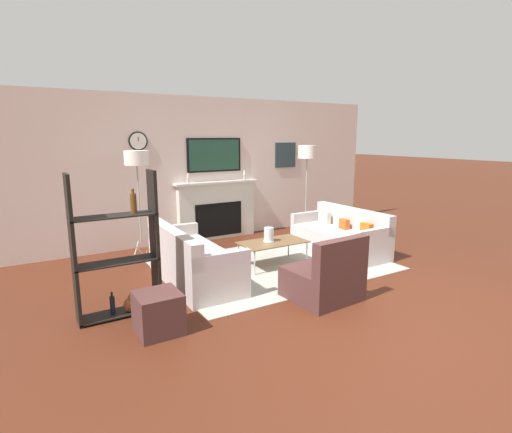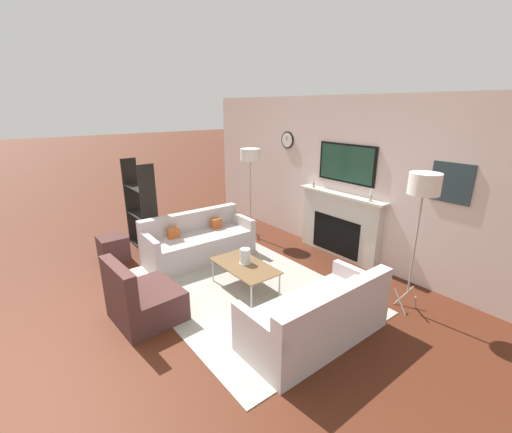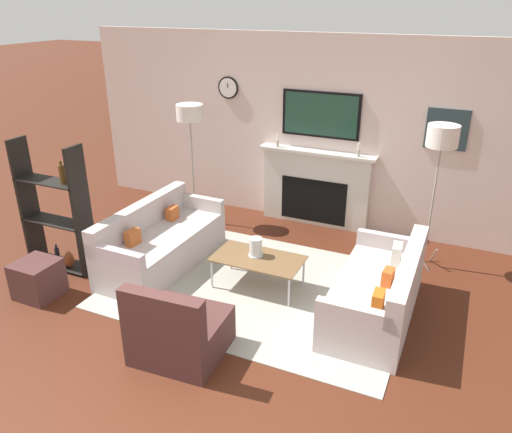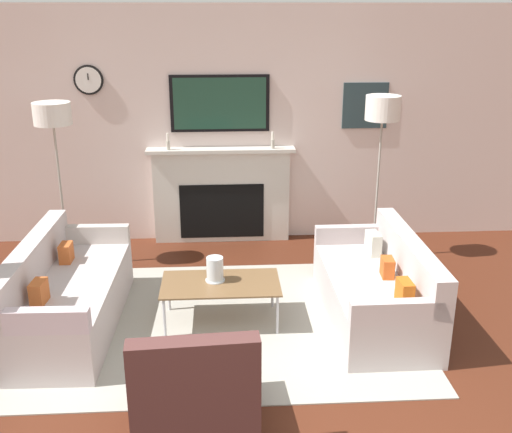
{
  "view_description": "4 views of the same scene",
  "coord_description": "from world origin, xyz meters",
  "px_view_note": "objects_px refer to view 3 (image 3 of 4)",
  "views": [
    {
      "loc": [
        -3.32,
        -2.52,
        1.98
      ],
      "look_at": [
        -0.27,
        2.51,
        0.79
      ],
      "focal_mm": 28.0,
      "sensor_mm": 36.0,
      "label": 1
    },
    {
      "loc": [
        3.53,
        -0.15,
        2.54
      ],
      "look_at": [
        -0.29,
        2.83,
        0.96
      ],
      "focal_mm": 24.0,
      "sensor_mm": 36.0,
      "label": 2
    },
    {
      "loc": [
        2.03,
        -2.18,
        3.12
      ],
      "look_at": [
        -0.18,
        2.7,
        0.76
      ],
      "focal_mm": 35.0,
      "sensor_mm": 36.0,
      "label": 3
    },
    {
      "loc": [
        0.0,
        -2.32,
        2.66
      ],
      "look_at": [
        0.31,
        2.79,
        0.86
      ],
      "focal_mm": 42.0,
      "sensor_mm": 36.0,
      "label": 4
    }
  ],
  "objects_px": {
    "armchair": "(179,332)",
    "ottoman": "(38,279)",
    "couch_left": "(160,244)",
    "shelf_unit": "(56,216)",
    "floor_lamp_right": "(442,139)",
    "couch_right": "(379,294)",
    "floor_lamp_left": "(190,115)",
    "coffee_table": "(258,260)",
    "hurricane_candle": "(256,248)"
  },
  "relations": [
    {
      "from": "couch_left",
      "to": "floor_lamp_right",
      "type": "distance_m",
      "value": 3.59
    },
    {
      "from": "couch_right",
      "to": "shelf_unit",
      "type": "distance_m",
      "value": 3.87
    },
    {
      "from": "floor_lamp_left",
      "to": "ottoman",
      "type": "distance_m",
      "value": 2.95
    },
    {
      "from": "couch_left",
      "to": "floor_lamp_left",
      "type": "distance_m",
      "value": 1.92
    },
    {
      "from": "floor_lamp_right",
      "to": "shelf_unit",
      "type": "xyz_separation_m",
      "value": [
        -4.12,
        -1.92,
        -0.94
      ]
    },
    {
      "from": "couch_right",
      "to": "shelf_unit",
      "type": "bearing_deg",
      "value": -171.73
    },
    {
      "from": "armchair",
      "to": "ottoman",
      "type": "bearing_deg",
      "value": 173.47
    },
    {
      "from": "floor_lamp_left",
      "to": "armchair",
      "type": "bearing_deg",
      "value": -61.93
    },
    {
      "from": "floor_lamp_left",
      "to": "ottoman",
      "type": "xyz_separation_m",
      "value": [
        -0.54,
        -2.54,
        -1.4
      ]
    },
    {
      "from": "floor_lamp_left",
      "to": "shelf_unit",
      "type": "distance_m",
      "value": 2.26
    },
    {
      "from": "armchair",
      "to": "floor_lamp_left",
      "type": "bearing_deg",
      "value": 118.07
    },
    {
      "from": "hurricane_candle",
      "to": "shelf_unit",
      "type": "relative_size",
      "value": 0.14
    },
    {
      "from": "hurricane_candle",
      "to": "shelf_unit",
      "type": "height_order",
      "value": "shelf_unit"
    },
    {
      "from": "couch_right",
      "to": "floor_lamp_right",
      "type": "xyz_separation_m",
      "value": [
        0.31,
        1.36,
        1.36
      ]
    },
    {
      "from": "shelf_unit",
      "to": "ottoman",
      "type": "relative_size",
      "value": 3.67
    },
    {
      "from": "couch_right",
      "to": "shelf_unit",
      "type": "xyz_separation_m",
      "value": [
        -3.81,
        -0.55,
        0.43
      ]
    },
    {
      "from": "couch_left",
      "to": "coffee_table",
      "type": "bearing_deg",
      "value": 0.42
    },
    {
      "from": "ottoman",
      "to": "floor_lamp_left",
      "type": "bearing_deg",
      "value": 78.08
    },
    {
      "from": "armchair",
      "to": "floor_lamp_left",
      "type": "height_order",
      "value": "floor_lamp_left"
    },
    {
      "from": "floor_lamp_left",
      "to": "couch_left",
      "type": "bearing_deg",
      "value": -77.02
    },
    {
      "from": "floor_lamp_right",
      "to": "armchair",
      "type": "bearing_deg",
      "value": -124.13
    },
    {
      "from": "armchair",
      "to": "ottoman",
      "type": "relative_size",
      "value": 1.9
    },
    {
      "from": "floor_lamp_left",
      "to": "ottoman",
      "type": "height_order",
      "value": "floor_lamp_left"
    },
    {
      "from": "armchair",
      "to": "coffee_table",
      "type": "bearing_deg",
      "value": 82.91
    },
    {
      "from": "hurricane_candle",
      "to": "coffee_table",
      "type": "bearing_deg",
      "value": -43.78
    },
    {
      "from": "floor_lamp_left",
      "to": "floor_lamp_right",
      "type": "xyz_separation_m",
      "value": [
        3.35,
        0.0,
        0.02
      ]
    },
    {
      "from": "coffee_table",
      "to": "shelf_unit",
      "type": "xyz_separation_m",
      "value": [
        -2.42,
        -0.56,
        0.34
      ]
    },
    {
      "from": "ottoman",
      "to": "armchair",
      "type": "bearing_deg",
      "value": -6.53
    },
    {
      "from": "floor_lamp_right",
      "to": "ottoman",
      "type": "distance_m",
      "value": 4.86
    },
    {
      "from": "couch_right",
      "to": "armchair",
      "type": "xyz_separation_m",
      "value": [
        -1.57,
        -1.41,
        -0.01
      ]
    },
    {
      "from": "couch_left",
      "to": "shelf_unit",
      "type": "height_order",
      "value": "shelf_unit"
    },
    {
      "from": "shelf_unit",
      "to": "ottoman",
      "type": "distance_m",
      "value": 0.82
    },
    {
      "from": "coffee_table",
      "to": "couch_left",
      "type": "bearing_deg",
      "value": -179.58
    },
    {
      "from": "floor_lamp_left",
      "to": "coffee_table",
      "type": "bearing_deg",
      "value": -39.3
    },
    {
      "from": "couch_left",
      "to": "shelf_unit",
      "type": "distance_m",
      "value": 1.28
    },
    {
      "from": "couch_right",
      "to": "floor_lamp_left",
      "type": "xyz_separation_m",
      "value": [
        -3.04,
        1.36,
        1.34
      ]
    },
    {
      "from": "floor_lamp_left",
      "to": "shelf_unit",
      "type": "height_order",
      "value": "floor_lamp_left"
    },
    {
      "from": "hurricane_candle",
      "to": "ottoman",
      "type": "relative_size",
      "value": 0.5
    },
    {
      "from": "armchair",
      "to": "hurricane_candle",
      "type": "bearing_deg",
      "value": 84.97
    },
    {
      "from": "hurricane_candle",
      "to": "ottoman",
      "type": "xyz_separation_m",
      "value": [
        -2.14,
        -1.23,
        -0.27
      ]
    },
    {
      "from": "couch_left",
      "to": "armchair",
      "type": "xyz_separation_m",
      "value": [
        1.16,
        -1.41,
        -0.02
      ]
    },
    {
      "from": "shelf_unit",
      "to": "armchair",
      "type": "bearing_deg",
      "value": -20.82
    },
    {
      "from": "floor_lamp_left",
      "to": "couch_right",
      "type": "bearing_deg",
      "value": -24.1
    },
    {
      "from": "couch_left",
      "to": "couch_right",
      "type": "height_order",
      "value": "couch_left"
    },
    {
      "from": "armchair",
      "to": "coffee_table",
      "type": "distance_m",
      "value": 1.43
    },
    {
      "from": "couch_left",
      "to": "ottoman",
      "type": "height_order",
      "value": "couch_left"
    },
    {
      "from": "floor_lamp_right",
      "to": "ottoman",
      "type": "xyz_separation_m",
      "value": [
        -3.89,
        -2.54,
        -1.43
      ]
    },
    {
      "from": "coffee_table",
      "to": "floor_lamp_left",
      "type": "bearing_deg",
      "value": 140.7
    },
    {
      "from": "shelf_unit",
      "to": "ottoman",
      "type": "bearing_deg",
      "value": -69.69
    },
    {
      "from": "hurricane_candle",
      "to": "floor_lamp_left",
      "type": "xyz_separation_m",
      "value": [
        -1.6,
        1.31,
        1.13
      ]
    }
  ]
}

